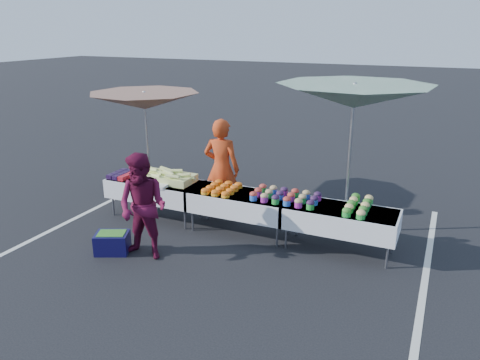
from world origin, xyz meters
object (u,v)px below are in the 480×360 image
at_px(customer, 143,207).
at_px(storage_bin, 112,242).
at_px(table_center, 240,202).
at_px(vendor, 222,169).
at_px(umbrella_right, 354,97).
at_px(table_right, 340,218).
at_px(umbrella_left, 145,102).
at_px(table_left, 155,188).

xyz_separation_m(customer, storage_bin, (-0.59, -0.10, -0.68)).
distance_m(table_center, vendor, 0.93).
bearing_deg(umbrella_right, customer, -139.90).
xyz_separation_m(table_right, vendor, (-2.44, 0.55, 0.39)).
height_order(umbrella_left, umbrella_right, umbrella_right).
height_order(table_left, customer, customer).
xyz_separation_m(customer, umbrella_left, (-1.50, 2.30, 1.24)).
height_order(umbrella_right, storage_bin, umbrella_right).
height_order(table_right, storage_bin, table_right).
relative_size(table_right, umbrella_left, 0.65).
bearing_deg(table_center, vendor, 139.15).
distance_m(table_left, umbrella_right, 4.07).
bearing_deg(storage_bin, umbrella_left, 86.50).
bearing_deg(vendor, storage_bin, 62.05).
relative_size(table_right, umbrella_right, 0.57).
relative_size(customer, umbrella_right, 0.53).
xyz_separation_m(customer, umbrella_right, (2.73, 2.30, 1.58)).
distance_m(table_center, customer, 1.83).
distance_m(table_left, table_right, 3.60).
relative_size(table_center, table_right, 1.00).
bearing_deg(vendor, umbrella_left, -11.56).
height_order(table_right, customer, customer).
bearing_deg(table_left, umbrella_right, 12.78).
bearing_deg(umbrella_left, storage_bin, -69.33).
height_order(table_left, vendor, vendor).
xyz_separation_m(table_left, table_right, (3.60, 0.00, 0.00)).
height_order(table_left, table_right, same).
xyz_separation_m(table_right, umbrella_left, (-4.30, 0.80, 1.52)).
xyz_separation_m(table_center, umbrella_left, (-2.50, 0.80, 1.52)).
bearing_deg(umbrella_left, vendor, -7.64).
distance_m(table_left, umbrella_left, 1.86).
distance_m(customer, umbrella_left, 3.01).
bearing_deg(vendor, table_center, 135.23).
bearing_deg(vendor, table_right, 163.36).
bearing_deg(umbrella_right, vendor, -173.96).
relative_size(table_center, storage_bin, 2.88).
bearing_deg(umbrella_left, umbrella_right, 0.00).
height_order(vendor, storage_bin, vendor).
xyz_separation_m(umbrella_left, storage_bin, (0.91, -2.40, -1.93)).
bearing_deg(storage_bin, table_right, 1.06).
xyz_separation_m(table_right, customer, (-2.80, -1.50, 0.28)).
bearing_deg(table_left, table_center, 0.00).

